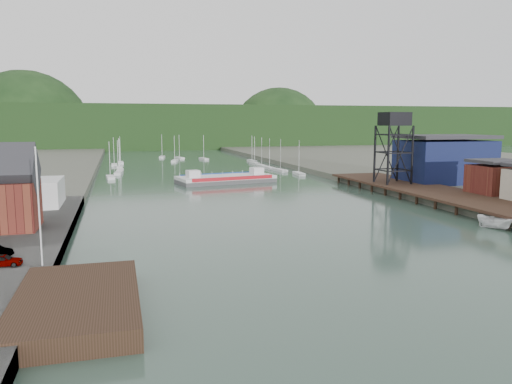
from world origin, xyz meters
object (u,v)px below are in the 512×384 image
motorboat (495,222)px  car_west_a (3,260)px  lift_tower (394,123)px  chain_ferry (226,179)px

motorboat → car_west_a: car_west_a is taller
lift_tower → chain_ferry: (-32.81, 28.29, -14.60)m
chain_ferry → car_west_a: bearing=-128.0°
lift_tower → chain_ferry: 45.72m
car_west_a → chain_ferry: bearing=-21.9°
lift_tower → motorboat: size_ratio=2.92×
lift_tower → car_west_a: 86.88m
car_west_a → lift_tower: bearing=-51.3°
motorboat → chain_ferry: bearing=89.2°
chain_ferry → car_west_a: 84.86m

